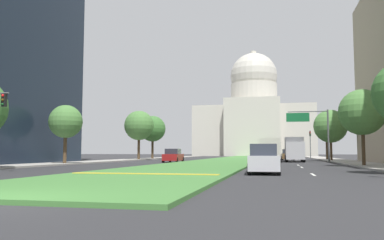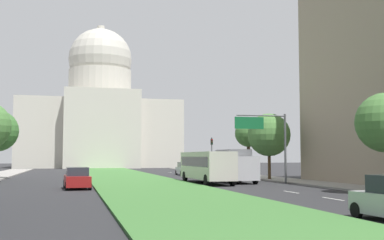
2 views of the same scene
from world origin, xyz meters
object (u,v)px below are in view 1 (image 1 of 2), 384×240
object	(u,v)px
overhead_guide_sign	(313,125)
sedan_midblock	(173,156)
street_tree_left_mid	(66,122)
street_tree_right_far	(330,126)
box_truck_delivery	(294,149)
city_bus	(271,148)
street_tree_left_far	(139,126)
street_tree_right_distant	(326,126)
capitol_building	(254,117)
street_tree_right_mid	(362,112)
sedan_distant	(288,155)
traffic_light_far_right	(310,141)
sedan_lead_stopped	(263,160)
sedan_far_horizon	(287,154)
street_tree_left_distant	(153,129)

from	to	relation	value
overhead_guide_sign	sedan_midblock	size ratio (longest dim) A/B	1.37
street_tree_left_mid	street_tree_right_far	size ratio (longest dim) A/B	0.87
street_tree_left_mid	box_truck_delivery	distance (m)	28.72
overhead_guide_sign	city_bus	distance (m)	6.39
street_tree_left_far	street_tree_right_distant	size ratio (longest dim) A/B	1.11
sedan_midblock	box_truck_delivery	world-z (taller)	box_truck_delivery
capitol_building	box_truck_delivery	bearing A→B (deg)	-82.70
sedan_midblock	box_truck_delivery	distance (m)	15.89
street_tree_right_mid	box_truck_delivery	bearing A→B (deg)	108.12
overhead_guide_sign	sedan_distant	bearing A→B (deg)	102.25
traffic_light_far_right	city_bus	size ratio (longest dim) A/B	0.47
street_tree_left_far	city_bus	size ratio (longest dim) A/B	0.70
street_tree_right_mid	street_tree_right_far	xyz separation A→B (m)	(-0.12, 19.81, 0.03)
street_tree_right_mid	sedan_lead_stopped	world-z (taller)	street_tree_right_mid
street_tree_right_mid	capitol_building	bearing A→B (deg)	99.34
sedan_distant	city_bus	size ratio (longest dim) A/B	0.37
street_tree_left_mid	street_tree_right_mid	world-z (taller)	street_tree_right_mid
sedan_midblock	city_bus	world-z (taller)	city_bus
sedan_far_horizon	city_bus	size ratio (longest dim) A/B	0.42
traffic_light_far_right	sedan_lead_stopped	world-z (taller)	traffic_light_far_right
capitol_building	street_tree_left_far	world-z (taller)	capitol_building
street_tree_right_mid	sedan_lead_stopped	bearing A→B (deg)	-123.60
street_tree_right_mid	sedan_midblock	world-z (taller)	street_tree_right_mid
sedan_midblock	overhead_guide_sign	bearing A→B (deg)	9.02
street_tree_right_far	sedan_far_horizon	bearing A→B (deg)	108.35
street_tree_left_distant	street_tree_left_mid	bearing A→B (deg)	-90.70
street_tree_right_distant	sedan_midblock	bearing A→B (deg)	-141.14
sedan_distant	sedan_midblock	bearing A→B (deg)	-133.40
sedan_far_horizon	city_bus	bearing A→B (deg)	-97.34
sedan_far_horizon	street_tree_left_mid	bearing A→B (deg)	-122.46
street_tree_left_distant	street_tree_left_far	bearing A→B (deg)	-90.86
street_tree_right_far	street_tree_right_distant	xyz separation A→B (m)	(0.34, 7.18, 0.44)
street_tree_right_far	sedan_lead_stopped	size ratio (longest dim) A/B	1.53
overhead_guide_sign	street_tree_right_mid	xyz separation A→B (m)	(3.06, -13.29, 0.18)
traffic_light_far_right	sedan_midblock	distance (m)	32.66
capitol_building	city_bus	xyz separation A→B (m)	(6.09, -71.54, -10.56)
street_tree_left_far	sedan_distant	world-z (taller)	street_tree_left_far
overhead_guide_sign	sedan_far_horizon	world-z (taller)	overhead_guide_sign
street_tree_left_mid	city_bus	size ratio (longest dim) A/B	0.56
overhead_guide_sign	street_tree_right_mid	world-z (taller)	street_tree_right_mid
street_tree_right_distant	city_bus	bearing A→B (deg)	-126.85
street_tree_left_distant	box_truck_delivery	bearing A→B (deg)	-26.63
sedan_midblock	street_tree_left_mid	bearing A→B (deg)	-128.80
traffic_light_far_right	street_tree_left_mid	distance (m)	46.38
street_tree_right_mid	street_tree_right_distant	xyz separation A→B (m)	(0.22, 26.99, 0.46)
overhead_guide_sign	box_truck_delivery	world-z (taller)	overhead_guide_sign
traffic_light_far_right	sedan_midblock	xyz separation A→B (m)	(-18.70, -26.65, -2.52)
capitol_building	traffic_light_far_right	size ratio (longest dim) A/B	7.04
capitol_building	city_bus	size ratio (longest dim) A/B	3.33
sedan_lead_stopped	box_truck_delivery	distance (m)	28.51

